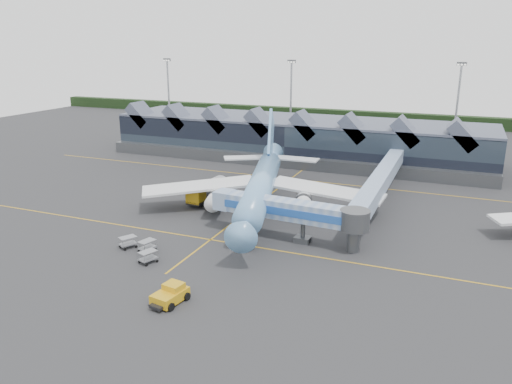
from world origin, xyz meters
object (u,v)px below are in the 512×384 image
at_px(jet_bridge, 297,212).
at_px(fuel_truck, 209,189).
at_px(pushback_tug, 170,295).
at_px(main_airliner, 262,184).

height_order(jet_bridge, fuel_truck, jet_bridge).
relative_size(fuel_truck, pushback_tug, 2.29).
bearing_deg(main_airliner, pushback_tug, -101.36).
xyz_separation_m(fuel_truck, pushback_tug, (13.17, -34.17, -1.15)).
relative_size(jet_bridge, fuel_truck, 2.13).
bearing_deg(fuel_truck, main_airliner, -1.38).
relative_size(main_airliner, fuel_truck, 4.27).
xyz_separation_m(jet_bridge, fuel_truck, (-20.48, 12.32, -2.28)).
distance_m(main_airliner, pushback_tug, 33.45).
relative_size(main_airliner, jet_bridge, 2.00).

